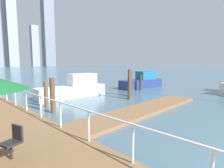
% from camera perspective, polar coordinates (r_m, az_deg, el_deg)
% --- Properties ---
extents(ground_plane, '(300.00, 300.00, 0.00)m').
position_cam_1_polar(ground_plane, '(20.55, -25.76, -2.44)').
color(ground_plane, '#476675').
extents(floating_dock, '(11.63, 2.00, 0.18)m').
position_cam_1_polar(floating_dock, '(11.41, 9.29, -8.32)').
color(floating_dock, olive).
rests_on(floating_dock, ground_plane).
extents(boardwalk_railing, '(0.06, 24.43, 1.08)m').
position_cam_1_polar(boardwalk_railing, '(8.41, -19.41, -5.89)').
color(boardwalk_railing, white).
rests_on(boardwalk_railing, boardwalk).
extents(dock_piling_0, '(0.32, 0.32, 2.15)m').
position_cam_1_polar(dock_piling_0, '(11.41, -18.52, -3.51)').
color(dock_piling_0, brown).
rests_on(dock_piling_0, ground_plane).
extents(dock_piling_1, '(0.29, 0.29, 2.51)m').
position_cam_1_polar(dock_piling_1, '(15.00, 5.59, -0.12)').
color(dock_piling_1, brown).
rests_on(dock_piling_1, ground_plane).
extents(dock_piling_2, '(0.30, 0.30, 1.80)m').
position_cam_1_polar(dock_piling_2, '(12.99, -20.37, -3.15)').
color(dock_piling_2, brown).
rests_on(dock_piling_2, ground_plane).
extents(dock_piling_3, '(0.33, 0.33, 2.29)m').
position_cam_1_polar(dock_piling_3, '(16.37, 5.91, 0.06)').
color(dock_piling_3, '#473826').
rests_on(dock_piling_3, ground_plane).
extents(dock_piling_4, '(0.28, 0.28, 1.68)m').
position_cam_1_polar(dock_piling_4, '(20.11, 9.17, 0.38)').
color(dock_piling_4, '#473826').
rests_on(dock_piling_4, ground_plane).
extents(moored_boat_0, '(6.19, 2.49, 2.03)m').
position_cam_1_polar(moored_boat_0, '(22.41, 9.73, 0.79)').
color(moored_boat_0, navy).
rests_on(moored_boat_0, ground_plane).
extents(moored_boat_3, '(6.40, 2.09, 2.07)m').
position_cam_1_polar(moored_boat_3, '(16.46, -11.94, -1.34)').
color(moored_boat_3, white).
rests_on(moored_boat_3, ground_plane).
extents(cafe_chair_0, '(0.57, 0.55, 0.90)m').
position_cam_1_polar(cafe_chair_0, '(5.85, -28.98, -15.24)').
color(cafe_chair_0, '#262628').
rests_on(cafe_chair_0, boardwalk).
extents(skyline_tower_5, '(7.75, 13.79, 86.68)m').
position_cam_1_polar(skyline_tower_5, '(179.59, -30.16, 18.81)').
color(skyline_tower_5, '#8C939E').
rests_on(skyline_tower_5, ground_plane).
extents(skyline_tower_6, '(7.17, 7.13, 37.82)m').
position_cam_1_polar(skyline_tower_6, '(186.26, -23.54, 11.06)').
color(skyline_tower_6, '#8C939E').
rests_on(skyline_tower_6, ground_plane).
extents(skyline_tower_7, '(10.29, 10.88, 87.89)m').
position_cam_1_polar(skyline_tower_7, '(188.25, -19.99, 18.88)').
color(skyline_tower_7, slate).
rests_on(skyline_tower_7, ground_plane).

